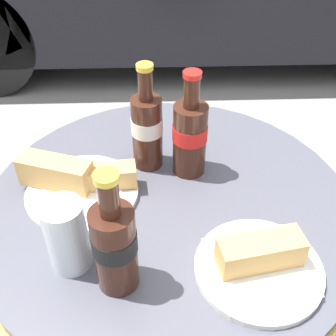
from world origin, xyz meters
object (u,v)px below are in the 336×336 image
at_px(cola_bottle_right, 115,244).
at_px(lunch_plate_near, 78,183).
at_px(bistro_table, 169,263).
at_px(lunch_plate_far, 259,262).
at_px(cola_bottle_left, 190,135).
at_px(cola_bottle_center, 147,128).
at_px(drinking_glass, 67,238).

relative_size(cola_bottle_right, lunch_plate_near, 0.96).
height_order(bistro_table, lunch_plate_far, lunch_plate_far).
distance_m(bistro_table, lunch_plate_far, 0.31).
bearing_deg(lunch_plate_far, lunch_plate_near, 147.97).
relative_size(cola_bottle_left, lunch_plate_far, 1.08).
height_order(bistro_table, cola_bottle_right, cola_bottle_right).
bearing_deg(cola_bottle_center, lunch_plate_far, -57.70).
xyz_separation_m(cola_bottle_center, lunch_plate_far, (0.18, -0.28, -0.07)).
distance_m(drinking_glass, lunch_plate_far, 0.31).
bearing_deg(drinking_glass, cola_bottle_right, -26.39).
relative_size(bistro_table, cola_bottle_right, 3.45).
xyz_separation_m(bistro_table, drinking_glass, (-0.17, -0.14, 0.26)).
bearing_deg(cola_bottle_left, drinking_glass, -132.28).
height_order(cola_bottle_left, lunch_plate_far, cola_bottle_left).
xyz_separation_m(cola_bottle_left, cola_bottle_center, (-0.08, 0.02, 0.00)).
xyz_separation_m(bistro_table, cola_bottle_right, (-0.09, -0.18, 0.29)).
xyz_separation_m(cola_bottle_left, drinking_glass, (-0.21, -0.23, -0.03)).
bearing_deg(lunch_plate_near, cola_bottle_center, 32.13).
bearing_deg(cola_bottle_right, drinking_glass, 153.61).
relative_size(bistro_table, cola_bottle_center, 3.38).
distance_m(cola_bottle_right, cola_bottle_center, 0.30).
bearing_deg(cola_bottle_right, cola_bottle_center, 80.97).
bearing_deg(lunch_plate_far, bistro_table, 129.58).
bearing_deg(cola_bottle_left, cola_bottle_right, -115.87).
relative_size(cola_bottle_left, lunch_plate_near, 0.96).
height_order(cola_bottle_left, drinking_glass, cola_bottle_left).
bearing_deg(cola_bottle_center, cola_bottle_right, -99.03).
xyz_separation_m(cola_bottle_left, lunch_plate_near, (-0.22, -0.06, -0.07)).
bearing_deg(lunch_plate_near, cola_bottle_right, -66.86).
distance_m(bistro_table, cola_bottle_right, 0.35).
bearing_deg(bistro_table, lunch_plate_far, -50.42).
xyz_separation_m(bistro_table, cola_bottle_center, (-0.04, 0.11, 0.29)).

